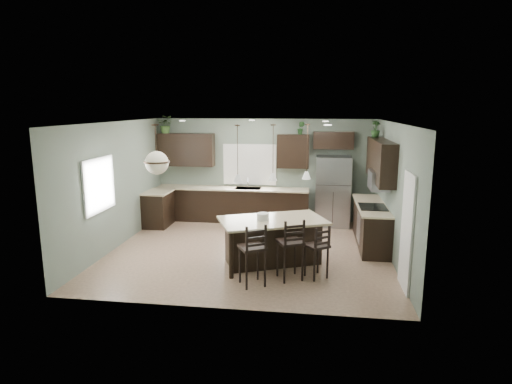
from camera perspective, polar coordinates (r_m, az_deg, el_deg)
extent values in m
plane|color=#9E8466|center=(9.49, -0.94, -7.88)|extent=(6.00, 6.00, 0.00)
cube|color=white|center=(7.77, 19.47, -5.04)|extent=(0.04, 0.82, 2.04)
cube|color=white|center=(11.83, -0.85, 3.69)|extent=(1.35, 0.02, 1.00)
cube|color=white|center=(9.30, -20.26, 0.89)|extent=(0.02, 1.10, 1.00)
cube|color=black|center=(11.63, -12.90, -2.25)|extent=(0.60, 0.90, 0.90)
cube|color=beige|center=(11.53, -12.91, 0.02)|extent=(0.66, 0.96, 0.04)
cube|color=black|center=(11.83, -3.20, -1.74)|extent=(4.20, 0.60, 0.90)
cube|color=beige|center=(11.72, -3.24, 0.48)|extent=(4.20, 0.66, 0.04)
cube|color=gray|center=(11.64, -1.07, 0.49)|extent=(0.70, 0.45, 0.01)
cylinder|color=silver|center=(11.58, -1.09, 1.17)|extent=(0.02, 0.02, 0.28)
cube|color=black|center=(12.03, -9.27, 5.59)|extent=(1.55, 0.34, 0.90)
cube|color=black|center=(11.51, 4.97, 5.44)|extent=(0.85, 0.34, 0.90)
cube|color=black|center=(11.48, 10.27, 6.79)|extent=(1.05, 0.34, 0.45)
cube|color=black|center=(10.18, 15.08, -4.29)|extent=(0.60, 2.35, 0.90)
cube|color=beige|center=(10.06, 15.10, -1.71)|extent=(0.66, 2.35, 0.04)
cube|color=black|center=(9.79, 15.30, -1.93)|extent=(0.58, 0.75, 0.02)
cube|color=gray|center=(9.88, 13.51, -4.69)|extent=(0.01, 0.72, 0.60)
cube|color=black|center=(9.91, 16.27, 4.08)|extent=(0.34, 2.35, 0.90)
cube|color=gray|center=(9.69, 16.08, 1.54)|extent=(0.40, 0.75, 0.40)
cube|color=#9C9DA5|center=(11.48, 10.19, 0.12)|extent=(0.90, 0.74, 1.85)
cube|color=black|center=(8.63, 2.19, -6.64)|extent=(2.34, 1.88, 0.92)
cylinder|color=silver|center=(8.42, 0.92, -3.30)|extent=(0.24, 0.24, 0.14)
cube|color=black|center=(7.59, -0.51, -8.30)|extent=(0.58, 0.58, 1.15)
cube|color=black|center=(7.87, 4.56, -7.55)|extent=(0.58, 0.58, 1.16)
cube|color=black|center=(8.01, 8.07, -7.85)|extent=(0.52, 0.52, 1.01)
imported|color=#355625|center=(12.13, -11.93, 8.80)|extent=(0.49, 0.44, 0.48)
imported|color=#244C21|center=(11.43, 6.01, 8.51)|extent=(0.22, 0.20, 0.34)
imported|color=#24481F|center=(10.70, 15.65, 8.10)|extent=(0.28, 0.28, 0.39)
plane|color=slate|center=(11.82, 1.09, 2.95)|extent=(6.00, 0.00, 6.00)
plane|color=slate|center=(6.50, -4.71, -4.09)|extent=(6.00, 0.00, 6.00)
plane|color=slate|center=(10.03, -18.15, 0.87)|extent=(0.00, 5.50, 5.50)
plane|color=slate|center=(9.17, 17.90, -0.06)|extent=(0.00, 5.50, 5.50)
plane|color=white|center=(8.97, -1.00, 9.27)|extent=(6.00, 6.00, 0.00)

